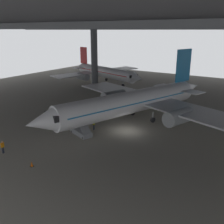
{
  "coord_description": "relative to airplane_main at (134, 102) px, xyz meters",
  "views": [
    {
      "loc": [
        17.45,
        -31.42,
        14.58
      ],
      "look_at": [
        -2.83,
        0.04,
        2.53
      ],
      "focal_mm": 40.97,
      "sensor_mm": 36.0,
      "label": 1
    }
  ],
  "objects": [
    {
      "name": "boarding_stairs",
      "position": [
        -3.79,
        -9.21,
        -2.68
      ],
      "size": [
        4.38,
        2.68,
        4.61
      ],
      "color": "slate",
      "rests_on": "ground_plane"
    },
    {
      "name": "traffic_cone_orange",
      "position": [
        -2.52,
        -19.38,
        -3.12
      ],
      "size": [
        0.36,
        0.36,
        0.6
      ],
      "color": "black",
      "rests_on": "ground_plane"
    },
    {
      "name": "airplane_main",
      "position": [
        0.0,
        0.0,
        0.0
      ],
      "size": [
        34.57,
        34.85,
        11.25
      ],
      "color": "white",
      "rests_on": "ground_plane"
    },
    {
      "name": "ground_plane",
      "position": [
        1.32,
        -4.41,
        -3.41
      ],
      "size": [
        110.0,
        110.0,
        0.0
      ],
      "primitive_type": "plane",
      "color": "gray"
    },
    {
      "name": "crew_worker_near_nose",
      "position": [
        -8.05,
        -19.09,
        -2.48
      ],
      "size": [
        0.32,
        0.53,
        1.63
      ],
      "color": "#232838",
      "rests_on": "ground_plane"
    },
    {
      "name": "hangar_structure",
      "position": [
        1.27,
        9.33,
        12.57
      ],
      "size": [
        121.0,
        99.0,
        16.61
      ],
      "color": "#4C4F54",
      "rests_on": "ground_plane"
    },
    {
      "name": "baggage_tug",
      "position": [
        -3.08,
        11.37,
        -2.88
      ],
      "size": [
        2.35,
        2.44,
        0.9
      ],
      "color": "yellow",
      "rests_on": "ground_plane"
    },
    {
      "name": "airplane_distant",
      "position": [
        -22.74,
        24.33,
        -0.32
      ],
      "size": [
        28.97,
        28.64,
        9.56
      ],
      "color": "white",
      "rests_on": "ground_plane"
    },
    {
      "name": "crew_worker_by_stairs",
      "position": [
        -3.28,
        -6.72,
        -2.49
      ],
      "size": [
        0.3,
        0.54,
        1.63
      ],
      "color": "#232838",
      "rests_on": "ground_plane"
    }
  ]
}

